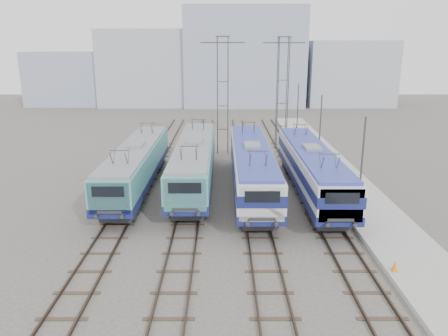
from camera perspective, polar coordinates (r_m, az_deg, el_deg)
ground at (r=26.37m, az=-0.21°, el=-9.18°), size 160.00×160.00×0.00m
platform at (r=35.24m, az=16.66°, el=-3.09°), size 4.00×70.00×0.30m
locomotive_far_left at (r=34.77m, az=-11.39°, el=0.53°), size 2.77×17.51×3.29m
locomotive_center_left at (r=34.82m, az=-3.90°, el=0.97°), size 2.88×18.21×3.43m
locomotive_center_right at (r=33.34m, az=3.68°, el=0.42°), size 2.89×18.28×3.44m
locomotive_far_right at (r=33.67m, az=11.37°, el=0.17°), size 2.80×17.72×3.33m
catenary_tower_west at (r=46.14m, az=-0.18°, el=10.15°), size 4.50×1.20×12.00m
catenary_tower_east at (r=48.56m, az=7.65°, el=10.29°), size 4.50×1.20×12.00m
mast_front at (r=28.33m, az=17.46°, el=-0.59°), size 0.12×0.12×7.00m
mast_mid at (r=39.61m, az=12.39°, el=4.27°), size 0.12×0.12×7.00m
mast_rear at (r=51.22m, az=9.57°, el=6.94°), size 0.12×0.12×7.00m
safety_cone at (r=23.70m, az=21.45°, el=-11.80°), size 0.36×0.36×0.57m
building_west at (r=87.16m, az=-9.63°, el=12.78°), size 18.00×12.00×14.00m
building_center at (r=86.04m, az=2.60°, el=14.27°), size 22.00×14.00×18.00m
building_east at (r=89.35m, az=15.78°, el=11.84°), size 16.00×12.00×12.00m
building_far_west at (r=91.23m, az=-19.72°, el=10.96°), size 14.00×10.00×10.00m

